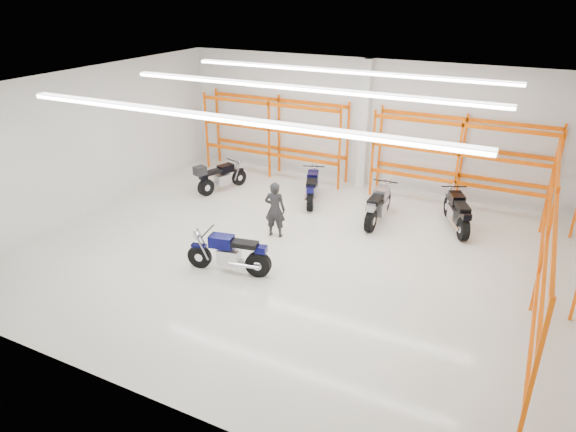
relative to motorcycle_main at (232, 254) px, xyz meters
The scene contains 12 objects.
ground 1.88m from the motorcycle_main, 61.40° to the left, with size 14.00×14.00×0.00m, color beige.
room_shell 3.31m from the motorcycle_main, 61.78° to the left, with size 14.02×12.02×4.51m.
motorcycle_main is the anchor object (origin of this frame).
motorcycle_back_a 5.72m from the motorcycle_main, 127.12° to the left, with size 1.03×2.10×1.11m.
motorcycle_back_b 5.13m from the motorcycle_main, 90.91° to the left, with size 0.99×2.15×1.09m.
motorcycle_back_c 5.17m from the motorcycle_main, 62.69° to the left, with size 0.78×2.34×1.15m.
motorcycle_back_d 6.95m from the motorcycle_main, 48.09° to the left, with size 1.16×2.17×1.14m.
standing_man 2.36m from the motorcycle_main, 90.23° to the left, with size 0.61×0.40×1.67m, color black.
structural_column 7.65m from the motorcycle_main, 83.34° to the left, with size 0.32×0.32×4.50m, color white.
pallet_racking_back_left 7.61m from the motorcycle_main, 109.75° to the left, with size 5.67×0.87×3.00m.
pallet_racking_back_right 8.35m from the motorcycle_main, 58.89° to the left, with size 5.67×0.87×3.00m.
pallet_racking_side 7.62m from the motorcycle_main, 12.17° to the left, with size 0.87×9.07×3.00m.
Camera 1 is at (5.50, -11.16, 6.75)m, focal length 32.00 mm.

